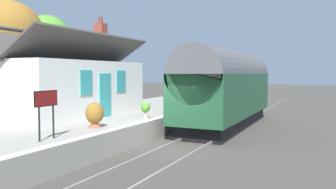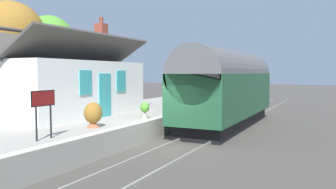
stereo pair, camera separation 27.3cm
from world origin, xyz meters
name	(u,v)px [view 1 (the left image)]	position (x,y,z in m)	size (l,w,h in m)	color
ground_plane	(169,144)	(0.00, 0.00, 0.00)	(160.00, 160.00, 0.00)	#423D38
platform	(89,127)	(0.00, 4.25, 0.46)	(32.00, 6.50, 0.91)	gray
platform_edge_coping	(145,121)	(0.00, 1.18, 0.92)	(32.00, 0.36, 0.02)	beige
rail_near	(205,146)	(0.00, -1.62, 0.07)	(52.00, 0.08, 0.14)	gray
rail_far	(173,143)	(0.00, -0.18, 0.07)	(52.00, 0.08, 0.14)	gray
train	(227,87)	(5.74, -0.90, 2.22)	(10.93, 2.73, 4.32)	black
station_building	(70,86)	(0.37, 5.65, 2.38)	(8.30, 4.18, 5.26)	white
bench_mid_platform	(171,96)	(8.88, 4.02, 1.39)	(1.42, 0.48, 0.88)	teal
planter_edge_near	(95,115)	(-2.30, 2.12, 1.41)	(0.71, 0.71, 0.99)	#9E5138
planter_corner_building	(189,96)	(9.50, 2.89, 1.38)	(0.64, 0.64, 0.84)	black
planter_under_sign	(115,101)	(5.57, 6.55, 1.18)	(0.99, 0.32, 0.55)	teal
planter_bench_right	(145,110)	(0.74, 1.56, 1.34)	(0.43, 0.43, 0.79)	gray
lamp_post_platform	(198,66)	(7.42, 1.51, 3.46)	(0.32, 0.50, 3.63)	black
station_sign_board	(46,103)	(-4.94, 1.98, 2.10)	(0.96, 0.06, 1.57)	black
tree_mid_background	(46,45)	(9.83, 16.60, 5.51)	(4.47, 4.86, 8.10)	#4C3828
tree_far_left	(9,36)	(0.44, 10.02, 5.08)	(3.64, 3.93, 7.02)	#4C3828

